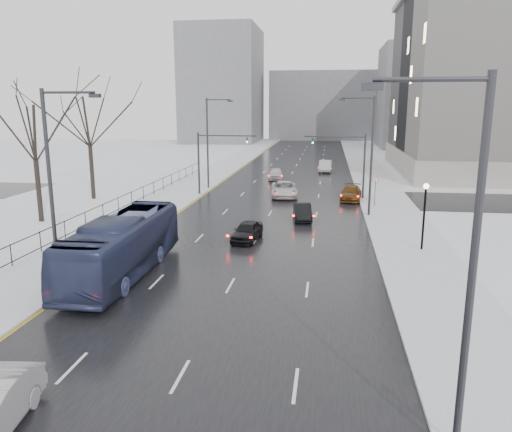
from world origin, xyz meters
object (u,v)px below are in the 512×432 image
at_px(streetlight_r_near, 464,258).
at_px(streetlight_l_near, 54,182).
at_px(sedan_right_distant, 325,166).
at_px(sedan_center_far, 276,174).
at_px(sedan_right_cross, 284,189).
at_px(sedan_right_far, 351,193).
at_px(tree_park_e, 94,200).
at_px(bus, 123,246).
at_px(tree_park_d, 42,223).
at_px(lamppost_r_mid, 425,207).
at_px(streetlight_l_far, 209,139).
at_px(mast_signal_right, 353,158).
at_px(sedan_right_near, 302,212).
at_px(no_uturn_sign, 375,183).
at_px(streetlight_r_mid, 369,150).
at_px(mast_signal_left, 209,156).
at_px(sedan_center_near, 247,231).

xyz_separation_m(streetlight_r_near, streetlight_l_near, (-16.33, 10.00, 0.00)).
bearing_deg(sedan_right_distant, sedan_center_far, -123.53).
xyz_separation_m(sedan_right_cross, sedan_right_far, (6.70, -0.89, -0.09)).
xyz_separation_m(tree_park_e, streetlight_l_near, (10.03, -24.00, 5.62)).
bearing_deg(sedan_center_far, bus, -100.57).
xyz_separation_m(tree_park_d, lamppost_r_mid, (28.80, -4.00, 2.94)).
distance_m(streetlight_l_far, sedan_right_cross, 10.63).
xyz_separation_m(streetlight_l_near, sedan_right_distant, (12.67, 48.58, -4.78)).
relative_size(streetlight_r_near, sedan_right_cross, 1.78).
distance_m(mast_signal_right, sedan_right_near, 11.62).
height_order(streetlight_l_near, sedan_right_distant, streetlight_l_near).
relative_size(streetlight_r_near, streetlight_l_near, 1.00).
distance_m(no_uturn_sign, bus, 26.13).
distance_m(lamppost_r_mid, sedan_center_far, 32.67).
height_order(lamppost_r_mid, bus, lamppost_r_mid).
xyz_separation_m(streetlight_r_mid, mast_signal_left, (-15.49, 8.00, -1.51)).
distance_m(no_uturn_sign, sedan_right_far, 4.15).
bearing_deg(lamppost_r_mid, streetlight_r_near, -98.06).
bearing_deg(tree_park_e, sedan_right_near, -16.35).
xyz_separation_m(streetlight_r_mid, bus, (-14.32, -17.14, -3.93)).
bearing_deg(streetlight_l_near, sedan_center_near, 55.05).
xyz_separation_m(tree_park_d, sedan_center_far, (16.20, 26.06, 0.79)).
bearing_deg(sedan_right_near, sedan_right_cross, 96.73).
bearing_deg(streetlight_r_mid, streetlight_l_far, 143.70).
height_order(no_uturn_sign, sedan_right_cross, no_uturn_sign).
distance_m(sedan_right_far, sedan_center_far, 15.52).
relative_size(tree_park_d, mast_signal_right, 1.92).
height_order(streetlight_l_far, sedan_center_near, streetlight_l_far).
distance_m(sedan_right_cross, sedan_center_far, 12.09).
height_order(tree_park_e, streetlight_r_mid, streetlight_r_mid).
bearing_deg(streetlight_r_mid, sedan_center_far, 115.95).
xyz_separation_m(streetlight_r_near, sedan_center_far, (-9.76, 50.06, -4.83)).
bearing_deg(sedan_center_far, mast_signal_right, -57.10).
height_order(tree_park_d, sedan_center_near, tree_park_d).
bearing_deg(mast_signal_left, sedan_right_near, -44.90).
relative_size(streetlight_r_mid, bus, 0.84).
xyz_separation_m(lamppost_r_mid, sedan_right_cross, (-10.50, 18.16, -2.12)).
bearing_deg(sedan_right_near, streetlight_l_far, 121.63).
bearing_deg(tree_park_d, sedan_right_near, 10.43).
relative_size(tree_park_d, sedan_right_cross, 2.23).
xyz_separation_m(streetlight_r_mid, sedan_right_cross, (-7.67, 8.16, -4.80)).
bearing_deg(streetlight_r_near, sedan_right_far, 91.49).
xyz_separation_m(streetlight_r_near, mast_signal_left, (-15.49, 38.00, -1.51)).
height_order(tree_park_e, streetlight_l_near, streetlight_l_near).
distance_m(sedan_right_near, sedan_right_cross, 10.62).
bearing_deg(streetlight_r_mid, mast_signal_right, 96.00).
relative_size(mast_signal_right, sedan_right_cross, 1.16).
relative_size(tree_park_d, mast_signal_left, 1.92).
height_order(sedan_right_near, sedan_right_distant, sedan_right_distant).
relative_size(tree_park_e, bus, 1.14).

